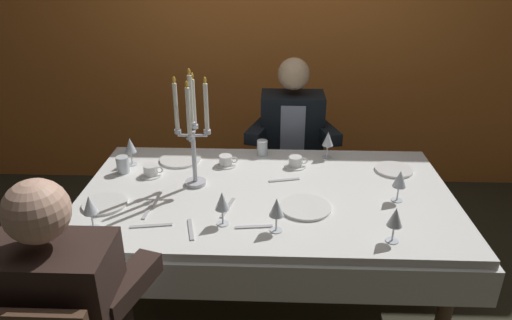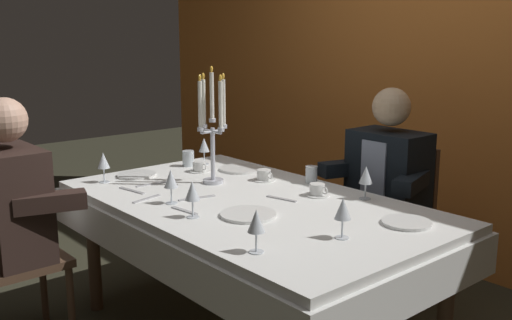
{
  "view_description": "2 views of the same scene",
  "coord_description": "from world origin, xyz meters",
  "px_view_note": "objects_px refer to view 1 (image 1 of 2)",
  "views": [
    {
      "loc": [
        0.03,
        -2.11,
        1.89
      ],
      "look_at": [
        -0.05,
        -0.03,
        0.93
      ],
      "focal_mm": 32.6,
      "sensor_mm": 36.0,
      "label": 1
    },
    {
      "loc": [
        2.1,
        -1.75,
        1.53
      ],
      "look_at": [
        0.05,
        0.0,
        0.95
      ],
      "focal_mm": 41.32,
      "sensor_mm": 36.0,
      "label": 2
    }
  ],
  "objects_px": {
    "water_tumbler_0": "(262,148)",
    "seated_diner_1": "(292,131)",
    "candelabra": "(193,132)",
    "coffee_cup_0": "(151,171)",
    "dinner_plate_2": "(105,204)",
    "coffee_cup_1": "(226,161)",
    "coffee_cup_2": "(296,162)",
    "dinner_plate_3": "(180,159)",
    "wine_glass_3": "(395,218)",
    "dining_table": "(266,211)",
    "wine_glass_6": "(277,208)",
    "water_tumbler_1": "(123,165)",
    "wine_glass_5": "(90,206)",
    "dinner_plate_0": "(305,207)",
    "wine_glass_4": "(130,146)",
    "seated_diner_0": "(58,311)",
    "wine_glass_1": "(222,202)",
    "dinner_plate_1": "(394,170)",
    "wine_glass_0": "(400,180)",
    "wine_glass_2": "(328,140)"
  },
  "relations": [
    {
      "from": "water_tumbler_0",
      "to": "seated_diner_1",
      "type": "bearing_deg",
      "value": 65.46
    },
    {
      "from": "candelabra",
      "to": "coffee_cup_0",
      "type": "distance_m",
      "value": 0.39
    },
    {
      "from": "candelabra",
      "to": "water_tumbler_0",
      "type": "distance_m",
      "value": 0.58
    },
    {
      "from": "dinner_plate_2",
      "to": "seated_diner_1",
      "type": "xyz_separation_m",
      "value": [
        0.94,
        1.05,
        -0.01
      ]
    },
    {
      "from": "water_tumbler_0",
      "to": "coffee_cup_1",
      "type": "height_order",
      "value": "water_tumbler_0"
    },
    {
      "from": "dinner_plate_2",
      "to": "coffee_cup_2",
      "type": "distance_m",
      "value": 1.06
    },
    {
      "from": "dinner_plate_3",
      "to": "wine_glass_3",
      "type": "relative_size",
      "value": 1.47
    },
    {
      "from": "dining_table",
      "to": "wine_glass_6",
      "type": "relative_size",
      "value": 11.83
    },
    {
      "from": "coffee_cup_0",
      "to": "water_tumbler_1",
      "type": "bearing_deg",
      "value": 168.36
    },
    {
      "from": "dinner_plate_2",
      "to": "wine_glass_5",
      "type": "bearing_deg",
      "value": -85.41
    },
    {
      "from": "candelabra",
      "to": "wine_glass_6",
      "type": "bearing_deg",
      "value": -44.98
    },
    {
      "from": "coffee_cup_1",
      "to": "water_tumbler_0",
      "type": "bearing_deg",
      "value": 37.52
    },
    {
      "from": "wine_glass_5",
      "to": "dinner_plate_0",
      "type": "bearing_deg",
      "value": 12.21
    },
    {
      "from": "dinner_plate_3",
      "to": "wine_glass_4",
      "type": "relative_size",
      "value": 1.47
    },
    {
      "from": "seated_diner_1",
      "to": "candelabra",
      "type": "bearing_deg",
      "value": -123.16
    },
    {
      "from": "wine_glass_6",
      "to": "water_tumbler_0",
      "type": "bearing_deg",
      "value": 95.77
    },
    {
      "from": "candelabra",
      "to": "seated_diner_0",
      "type": "xyz_separation_m",
      "value": [
        -0.33,
        -0.95,
        -0.3
      ]
    },
    {
      "from": "dinner_plate_2",
      "to": "wine_glass_5",
      "type": "height_order",
      "value": "wine_glass_5"
    },
    {
      "from": "seated_diner_1",
      "to": "water_tumbler_0",
      "type": "bearing_deg",
      "value": -114.54
    },
    {
      "from": "candelabra",
      "to": "water_tumbler_0",
      "type": "bearing_deg",
      "value": 49.28
    },
    {
      "from": "wine_glass_1",
      "to": "seated_diner_1",
      "type": "xyz_separation_m",
      "value": [
        0.35,
        1.2,
        -0.12
      ]
    },
    {
      "from": "wine_glass_1",
      "to": "candelabra",
      "type": "bearing_deg",
      "value": 115.83
    },
    {
      "from": "dining_table",
      "to": "dinner_plate_0",
      "type": "xyz_separation_m",
      "value": [
        0.19,
        -0.16,
        0.13
      ]
    },
    {
      "from": "wine_glass_3",
      "to": "coffee_cup_2",
      "type": "distance_m",
      "value": 0.83
    },
    {
      "from": "wine_glass_3",
      "to": "wine_glass_5",
      "type": "relative_size",
      "value": 1.0
    },
    {
      "from": "seated_diner_0",
      "to": "dinner_plate_2",
      "type": "bearing_deg",
      "value": 96.11
    },
    {
      "from": "wine_glass_3",
      "to": "dinner_plate_3",
      "type": "bearing_deg",
      "value": 143.46
    },
    {
      "from": "dinner_plate_0",
      "to": "water_tumbler_1",
      "type": "height_order",
      "value": "water_tumbler_1"
    },
    {
      "from": "dining_table",
      "to": "wine_glass_5",
      "type": "height_order",
      "value": "wine_glass_5"
    },
    {
      "from": "seated_diner_0",
      "to": "candelabra",
      "type": "bearing_deg",
      "value": 70.79
    },
    {
      "from": "wine_glass_4",
      "to": "seated_diner_1",
      "type": "bearing_deg",
      "value": 31.95
    },
    {
      "from": "dining_table",
      "to": "wine_glass_6",
      "type": "bearing_deg",
      "value": -82.03
    },
    {
      "from": "dinner_plate_3",
      "to": "seated_diner_1",
      "type": "xyz_separation_m",
      "value": [
        0.67,
        0.52,
        -0.01
      ]
    },
    {
      "from": "coffee_cup_2",
      "to": "seated_diner_1",
      "type": "relative_size",
      "value": 0.11
    },
    {
      "from": "seated_diner_0",
      "to": "wine_glass_4",
      "type": "bearing_deg",
      "value": 93.56
    },
    {
      "from": "wine_glass_3",
      "to": "water_tumbler_0",
      "type": "bearing_deg",
      "value": 123.19
    },
    {
      "from": "candelabra",
      "to": "coffee_cup_1",
      "type": "relative_size",
      "value": 4.72
    },
    {
      "from": "dinner_plate_1",
      "to": "dinner_plate_3",
      "type": "distance_m",
      "value": 1.23
    },
    {
      "from": "wine_glass_3",
      "to": "wine_glass_0",
      "type": "bearing_deg",
      "value": 73.69
    },
    {
      "from": "wine_glass_6",
      "to": "seated_diner_0",
      "type": "xyz_separation_m",
      "value": [
        -0.76,
        -0.53,
        -0.12
      ]
    },
    {
      "from": "dinner_plate_2",
      "to": "dinner_plate_3",
      "type": "xyz_separation_m",
      "value": [
        0.27,
        0.53,
        0.0
      ]
    },
    {
      "from": "coffee_cup_0",
      "to": "seated_diner_0",
      "type": "xyz_separation_m",
      "value": [
        -0.07,
        -1.05,
        -0.03
      ]
    },
    {
      "from": "dining_table",
      "to": "coffee_cup_0",
      "type": "distance_m",
      "value": 0.67
    },
    {
      "from": "dinner_plate_1",
      "to": "coffee_cup_2",
      "type": "bearing_deg",
      "value": 176.31
    },
    {
      "from": "wine_glass_2",
      "to": "seated_diner_1",
      "type": "height_order",
      "value": "seated_diner_1"
    },
    {
      "from": "wine_glass_5",
      "to": "coffee_cup_1",
      "type": "xyz_separation_m",
      "value": [
        0.53,
        0.68,
        -0.09
      ]
    },
    {
      "from": "wine_glass_3",
      "to": "wine_glass_6",
      "type": "xyz_separation_m",
      "value": [
        -0.5,
        0.06,
        -0.0
      ]
    },
    {
      "from": "candelabra",
      "to": "dinner_plate_0",
      "type": "distance_m",
      "value": 0.68
    },
    {
      "from": "wine_glass_0",
      "to": "wine_glass_4",
      "type": "relative_size",
      "value": 1.0
    },
    {
      "from": "candelabra",
      "to": "water_tumbler_1",
      "type": "relative_size",
      "value": 6.6
    }
  ]
}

